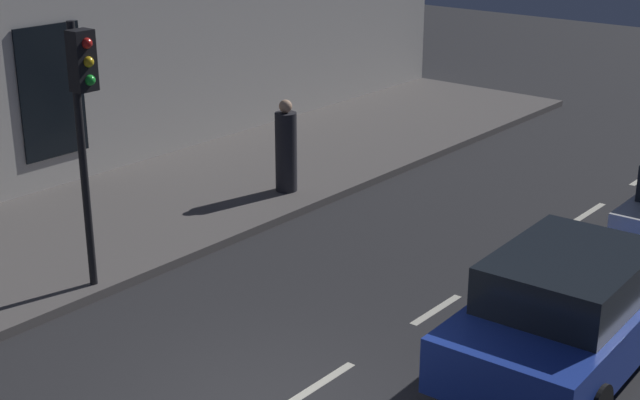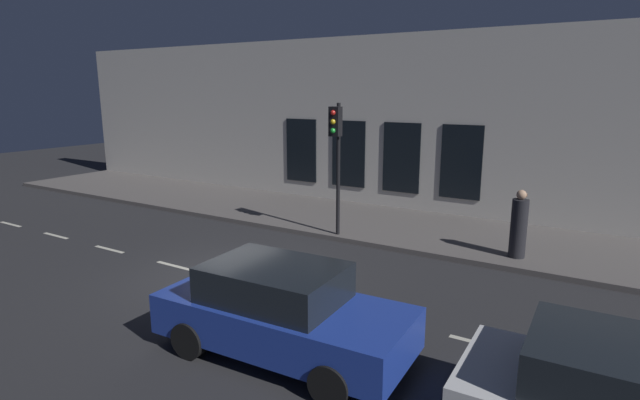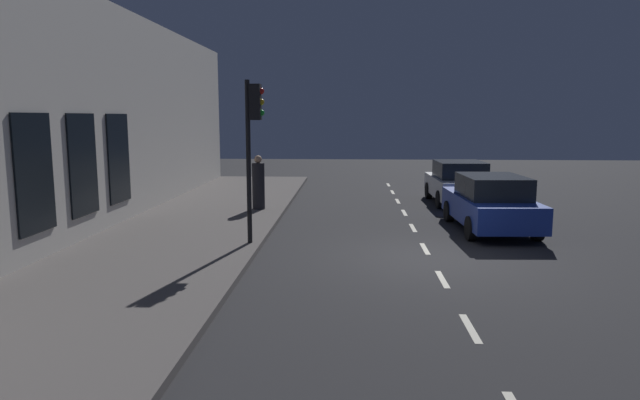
# 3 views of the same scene
# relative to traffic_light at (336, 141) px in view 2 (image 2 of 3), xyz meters

# --- Properties ---
(ground_plane) EXTENTS (60.00, 60.00, 0.00)m
(ground_plane) POSITION_rel_traffic_light_xyz_m (-4.15, 0.82, -2.98)
(ground_plane) COLOR #28282B
(sidewalk) EXTENTS (4.50, 32.00, 0.15)m
(sidewalk) POSITION_rel_traffic_light_xyz_m (2.10, 0.82, -2.90)
(sidewalk) COLOR #5B5654
(sidewalk) RESTS_ON ground
(building_facade) EXTENTS (0.65, 32.00, 6.36)m
(building_facade) POSITION_rel_traffic_light_xyz_m (4.65, 0.82, 0.20)
(building_facade) COLOR beige
(building_facade) RESTS_ON ground
(lane_centre_line) EXTENTS (0.12, 27.20, 0.01)m
(lane_centre_line) POSITION_rel_traffic_light_xyz_m (-4.15, -0.18, -2.97)
(lane_centre_line) COLOR beige
(lane_centre_line) RESTS_ON ground
(traffic_light) EXTENTS (0.46, 0.32, 3.91)m
(traffic_light) POSITION_rel_traffic_light_xyz_m (0.00, 0.00, 0.00)
(traffic_light) COLOR black
(traffic_light) RESTS_ON sidewalk
(parked_car_0) EXTENTS (2.06, 4.39, 1.58)m
(parked_car_0) POSITION_rel_traffic_light_xyz_m (-6.28, -2.52, -2.19)
(parked_car_0) COLOR #1E389E
(parked_car_0) RESTS_ON ground
(pedestrian_0) EXTENTS (0.47, 0.47, 1.79)m
(pedestrian_0) POSITION_rel_traffic_light_xyz_m (0.72, -5.03, -2.01)
(pedestrian_0) COLOR #232328
(pedestrian_0) RESTS_ON sidewalk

